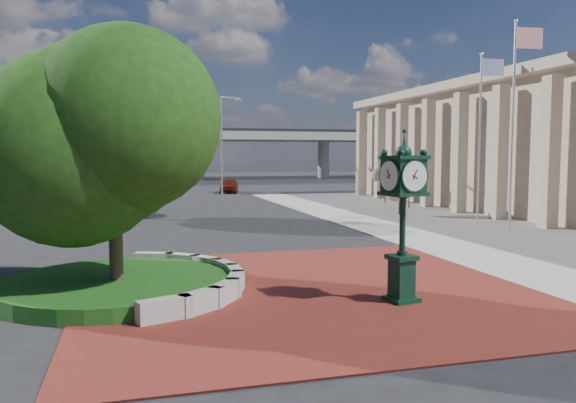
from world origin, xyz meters
The scene contains 17 objects.
ground centered at (0.00, 0.00, 0.00)m, with size 200.00×200.00×0.00m, color black.
plaza centered at (0.00, -1.00, 0.02)m, with size 12.00×12.00×0.04m, color maroon.
sidewalk centered at (16.00, 10.00, 0.02)m, with size 20.00×50.00×0.04m, color #9E9B93.
planter_wall centered at (-2.71, 0.00, 0.27)m, with size 2.96×6.77×0.54m.
grass_bed centered at (-5.00, 0.00, 0.20)m, with size 6.10×6.10×0.40m, color #1C4714.
overpass centered at (-0.22, 70.00, 6.54)m, with size 90.00×12.00×7.50m.
tree_planter centered at (-5.00, 0.00, 3.72)m, with size 5.20×5.20×6.33m.
tree_street centered at (-4.00, 18.00, 3.24)m, with size 4.40×4.40×5.45m.
post_clock centered at (1.93, -2.90, 2.35)m, with size 1.02×1.02×4.28m.
parked_car centered at (4.50, 38.93, 0.72)m, with size 1.69×4.21×1.43m, color #55160C.
flagpole_a centered at (13.12, 7.79, 5.18)m, with size 1.58×0.18×10.11m.
flagpole_b centered at (13.44, 10.92, 4.68)m, with size 1.43×0.16×9.12m.
street_lamp_near centered at (2.01, 26.05, 4.68)m, with size 1.71×0.79×7.99m.
street_lamp_far centered at (-1.41, 43.60, 5.78)m, with size 2.21×0.28×9.85m.
shrub_near centered at (11.23, 15.78, 1.59)m, with size 1.20×1.20×2.20m.
shrub_mid centered at (13.87, 19.59, 1.59)m, with size 1.20×1.20×2.20m.
shrub_far centered at (14.19, 24.07, 1.59)m, with size 1.20×1.20×2.20m.
Camera 1 is at (-4.51, -15.50, 3.71)m, focal length 35.00 mm.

